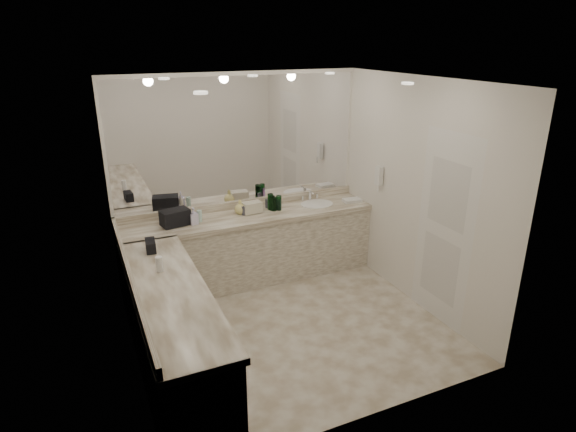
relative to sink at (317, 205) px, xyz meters
name	(u,v)px	position (x,y,z in m)	size (l,w,h in m)	color
floor	(289,325)	(-0.95, -1.20, -0.90)	(3.20, 3.20, 0.00)	beige
ceiling	(289,81)	(-0.95, -1.20, 1.71)	(3.20, 3.20, 0.00)	white
wall_back	(240,178)	(-0.95, 0.30, 0.41)	(3.20, 0.02, 2.60)	silver
wall_left	(123,240)	(-2.55, -1.20, 0.41)	(0.02, 3.00, 2.60)	silver
wall_right	(417,195)	(0.65, -1.20, 0.41)	(0.02, 3.00, 2.60)	silver
vanity_back_base	(250,249)	(-0.95, 0.00, -0.48)	(3.20, 0.60, 0.84)	silver
vanity_back_top	(250,217)	(-0.95, -0.01, -0.03)	(3.20, 0.64, 0.06)	beige
vanity_left_base	(172,335)	(-2.25, -1.50, -0.48)	(0.60, 2.40, 0.84)	silver
vanity_left_top	(169,292)	(-2.24, -1.50, -0.03)	(0.64, 2.42, 0.06)	beige
backsplash_back	(242,204)	(-0.95, 0.28, 0.05)	(3.20, 0.04, 0.10)	beige
backsplash_left	(130,276)	(-2.53, -1.20, 0.05)	(0.04, 3.00, 0.10)	beige
mirror_back	(239,141)	(-0.95, 0.29, 0.88)	(3.12, 0.01, 1.55)	white
mirror_left	(118,188)	(-2.54, -1.20, 0.88)	(0.01, 2.92, 1.55)	white
sink	(317,205)	(0.00, 0.00, 0.00)	(0.44, 0.44, 0.03)	white
faucet	(310,195)	(0.00, 0.21, 0.07)	(0.24, 0.16, 0.14)	silver
wall_phone	(379,176)	(0.61, -0.50, 0.46)	(0.06, 0.10, 0.24)	white
door	(444,230)	(0.64, -1.70, 0.16)	(0.02, 0.82, 2.10)	white
black_toiletry_bag	(175,218)	(-1.87, 0.00, 0.10)	(0.32, 0.20, 0.18)	black
black_bag_spill	(151,246)	(-2.25, -0.62, 0.06)	(0.10, 0.21, 0.12)	black
cream_cosmetic_case	(252,208)	(-0.90, 0.04, 0.07)	(0.23, 0.14, 0.13)	beige
hand_towel	(352,200)	(0.48, -0.10, 0.02)	(0.24, 0.16, 0.04)	white
lotion_left	(159,264)	(-2.25, -1.12, 0.08)	(0.07, 0.07, 0.15)	white
soap_bottle_a	(190,215)	(-1.68, 0.04, 0.10)	(0.07, 0.07, 0.19)	beige
soap_bottle_b	(193,216)	(-1.66, -0.04, 0.11)	(0.09, 0.09, 0.20)	silver
soap_bottle_c	(240,207)	(-1.04, 0.07, 0.10)	(0.14, 0.14, 0.18)	#E9DC80
green_bottle_0	(279,203)	(-0.55, 0.00, 0.10)	(0.07, 0.07, 0.19)	#10481A
green_bottle_1	(274,204)	(-0.61, 0.00, 0.10)	(0.06, 0.06, 0.18)	#10481A
green_bottle_2	(270,202)	(-0.64, 0.06, 0.11)	(0.07, 0.07, 0.21)	#10481A
green_bottle_3	(272,203)	(-0.62, 0.04, 0.10)	(0.07, 0.07, 0.19)	#10481A
amenity_bottle_0	(267,203)	(-0.64, 0.15, 0.06)	(0.06, 0.06, 0.11)	#3F3F4C
amenity_bottle_1	(244,211)	(-1.01, 0.01, 0.06)	(0.06, 0.06, 0.11)	#3F3F4C
amenity_bottle_2	(184,217)	(-1.74, 0.10, 0.05)	(0.05, 0.05, 0.10)	silver
amenity_bottle_3	(279,205)	(-0.54, 0.01, 0.07)	(0.05, 0.05, 0.14)	#9966B2
amenity_bottle_4	(199,216)	(-1.58, 0.01, 0.08)	(0.06, 0.06, 0.14)	silver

